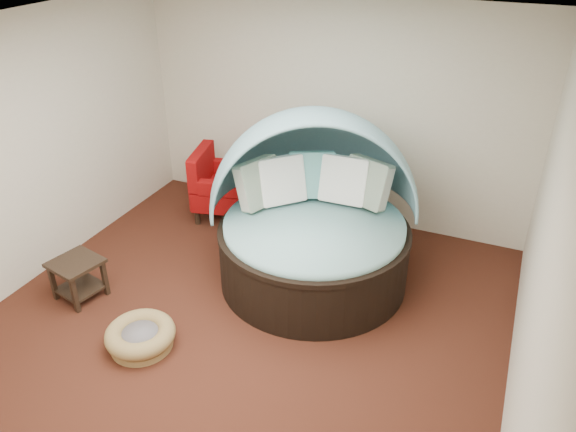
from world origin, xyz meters
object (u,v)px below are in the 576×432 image
at_px(pet_basket, 141,336).
at_px(side_table, 78,274).
at_px(canopy_daybed, 314,206).
at_px(red_armchair, 221,186).

relative_size(pet_basket, side_table, 1.39).
height_order(canopy_daybed, side_table, canopy_daybed).
relative_size(red_armchair, side_table, 1.70).
bearing_deg(red_armchair, pet_basket, -91.26).
xyz_separation_m(canopy_daybed, side_table, (-2.10, -1.37, -0.58)).
distance_m(red_armchair, side_table, 2.25).
bearing_deg(red_armchair, canopy_daybed, -40.50).
xyz_separation_m(canopy_daybed, pet_basket, (-1.05, -1.76, -0.75)).
height_order(red_armchair, side_table, red_armchair).
distance_m(pet_basket, side_table, 1.13).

